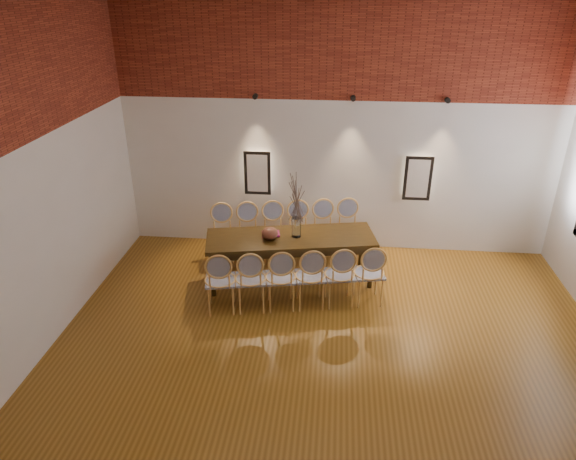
# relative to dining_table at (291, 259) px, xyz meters

# --- Properties ---
(floor) EXTENTS (7.00, 7.00, 0.02)m
(floor) POSITION_rel_dining_table_xyz_m (0.64, -2.25, -0.39)
(floor) COLOR brown
(floor) RESTS_ON ground
(ceiling) EXTENTS (7.00, 7.00, 0.02)m
(ceiling) POSITION_rel_dining_table_xyz_m (0.64, -2.25, 3.63)
(ceiling) COLOR silver
(ceiling) RESTS_ON ground
(wall_back) EXTENTS (7.00, 0.10, 4.00)m
(wall_back) POSITION_rel_dining_table_xyz_m (0.64, 1.30, 1.62)
(wall_back) COLOR silver
(wall_back) RESTS_ON ground
(brick_band_back) EXTENTS (7.00, 0.02, 1.50)m
(brick_band_back) POSITION_rel_dining_table_xyz_m (0.64, 1.23, 2.88)
(brick_band_back) COLOR maroon
(brick_band_back) RESTS_ON ground
(brick_band_front) EXTENTS (7.00, 0.02, 1.50)m
(brick_band_front) POSITION_rel_dining_table_xyz_m (0.64, -5.73, 2.88)
(brick_band_front) COLOR maroon
(brick_band_front) RESTS_ON ground
(niche_left) EXTENTS (0.36, 0.06, 0.66)m
(niche_left) POSITION_rel_dining_table_xyz_m (-0.66, 1.20, 0.93)
(niche_left) COLOR #FFEAC6
(niche_left) RESTS_ON wall_back
(niche_right) EXTENTS (0.36, 0.06, 0.66)m
(niche_right) POSITION_rel_dining_table_xyz_m (1.94, 1.20, 0.93)
(niche_right) COLOR #FFEAC6
(niche_right) RESTS_ON wall_back
(spot_fixture_left) EXTENTS (0.08, 0.10, 0.08)m
(spot_fixture_left) POSITION_rel_dining_table_xyz_m (-0.66, 1.17, 2.17)
(spot_fixture_left) COLOR black
(spot_fixture_left) RESTS_ON wall_back
(spot_fixture_mid) EXTENTS (0.08, 0.10, 0.08)m
(spot_fixture_mid) POSITION_rel_dining_table_xyz_m (0.84, 1.17, 2.17)
(spot_fixture_mid) COLOR black
(spot_fixture_mid) RESTS_ON wall_back
(spot_fixture_right) EXTENTS (0.08, 0.10, 0.08)m
(spot_fixture_right) POSITION_rel_dining_table_xyz_m (2.24, 1.17, 2.17)
(spot_fixture_right) COLOR black
(spot_fixture_right) RESTS_ON wall_back
(dining_table) EXTENTS (2.59, 1.26, 0.75)m
(dining_table) POSITION_rel_dining_table_xyz_m (0.00, 0.00, 0.00)
(dining_table) COLOR #35230B
(dining_table) RESTS_ON floor
(chair_near_a) EXTENTS (0.52, 0.52, 0.94)m
(chair_near_a) POSITION_rel_dining_table_xyz_m (-0.88, -0.86, 0.09)
(chair_near_a) COLOR tan
(chair_near_a) RESTS_ON floor
(chair_near_b) EXTENTS (0.52, 0.52, 0.94)m
(chair_near_b) POSITION_rel_dining_table_xyz_m (-0.48, -0.78, 0.09)
(chair_near_b) COLOR tan
(chair_near_b) RESTS_ON floor
(chair_near_c) EXTENTS (0.52, 0.52, 0.94)m
(chair_near_c) POSITION_rel_dining_table_xyz_m (-0.07, -0.71, 0.09)
(chair_near_c) COLOR tan
(chair_near_c) RESTS_ON floor
(chair_near_d) EXTENTS (0.52, 0.52, 0.94)m
(chair_near_d) POSITION_rel_dining_table_xyz_m (0.33, -0.63, 0.09)
(chair_near_d) COLOR tan
(chair_near_d) RESTS_ON floor
(chair_near_e) EXTENTS (0.52, 0.52, 0.94)m
(chair_near_e) POSITION_rel_dining_table_xyz_m (0.74, -0.55, 0.09)
(chair_near_e) COLOR tan
(chair_near_e) RESTS_ON floor
(chair_near_f) EXTENTS (0.52, 0.52, 0.94)m
(chair_near_f) POSITION_rel_dining_table_xyz_m (1.14, -0.47, 0.09)
(chair_near_f) COLOR tan
(chair_near_f) RESTS_ON floor
(chair_far_a) EXTENTS (0.52, 0.52, 0.94)m
(chair_far_a) POSITION_rel_dining_table_xyz_m (-1.14, 0.47, 0.09)
(chair_far_a) COLOR tan
(chair_far_a) RESTS_ON floor
(chair_far_b) EXTENTS (0.52, 0.52, 0.94)m
(chair_far_b) POSITION_rel_dining_table_xyz_m (-0.74, 0.55, 0.09)
(chair_far_b) COLOR tan
(chair_far_b) RESTS_ON floor
(chair_far_c) EXTENTS (0.52, 0.52, 0.94)m
(chair_far_c) POSITION_rel_dining_table_xyz_m (-0.33, 0.63, 0.09)
(chair_far_c) COLOR tan
(chair_far_c) RESTS_ON floor
(chair_far_d) EXTENTS (0.52, 0.52, 0.94)m
(chair_far_d) POSITION_rel_dining_table_xyz_m (0.07, 0.71, 0.09)
(chair_far_d) COLOR tan
(chair_far_d) RESTS_ON floor
(chair_far_e) EXTENTS (0.52, 0.52, 0.94)m
(chair_far_e) POSITION_rel_dining_table_xyz_m (0.48, 0.78, 0.09)
(chair_far_e) COLOR tan
(chair_far_e) RESTS_ON floor
(chair_far_f) EXTENTS (0.52, 0.52, 0.94)m
(chair_far_f) POSITION_rel_dining_table_xyz_m (0.88, 0.86, 0.09)
(chair_far_f) COLOR tan
(chair_far_f) RESTS_ON floor
(vase) EXTENTS (0.14, 0.14, 0.30)m
(vase) POSITION_rel_dining_table_xyz_m (0.08, 0.02, 0.53)
(vase) COLOR silver
(vase) RESTS_ON dining_table
(dried_branches) EXTENTS (0.50, 0.50, 0.70)m
(dried_branches) POSITION_rel_dining_table_xyz_m (0.08, 0.02, 0.98)
(dried_branches) COLOR brown
(dried_branches) RESTS_ON vase
(bowl) EXTENTS (0.24, 0.24, 0.18)m
(bowl) POSITION_rel_dining_table_xyz_m (-0.30, -0.11, 0.46)
(bowl) COLOR #592A1C
(bowl) RESTS_ON dining_table
(book) EXTENTS (0.29, 0.23, 0.03)m
(book) POSITION_rel_dining_table_xyz_m (-0.30, 0.03, 0.39)
(book) COLOR #84144B
(book) RESTS_ON dining_table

